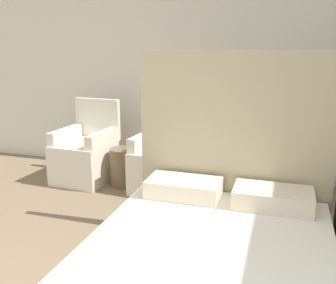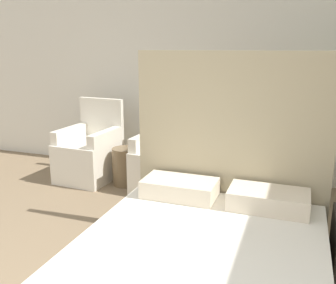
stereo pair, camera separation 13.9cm
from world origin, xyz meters
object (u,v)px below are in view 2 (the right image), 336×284
(bed, at_px, (200,264))
(armchair_near_window_left, at_px, (90,155))
(armchair_near_window_right, at_px, (166,163))
(side_table, at_px, (125,166))

(bed, distance_m, armchair_near_window_left, 2.64)
(bed, height_order, armchair_near_window_right, bed)
(armchair_near_window_left, bearing_deg, bed, -40.85)
(bed, distance_m, armchair_near_window_right, 2.04)
(bed, bearing_deg, armchair_near_window_left, 136.06)
(armchair_near_window_right, xyz_separation_m, side_table, (-0.51, -0.04, -0.08))
(armchair_near_window_right, bearing_deg, armchair_near_window_left, -175.83)
(armchair_near_window_right, bearing_deg, side_table, -170.78)
(bed, xyz_separation_m, armchair_near_window_right, (-0.89, 1.83, 0.01))
(armchair_near_window_left, xyz_separation_m, armchair_near_window_right, (1.01, -0.00, 0.00))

